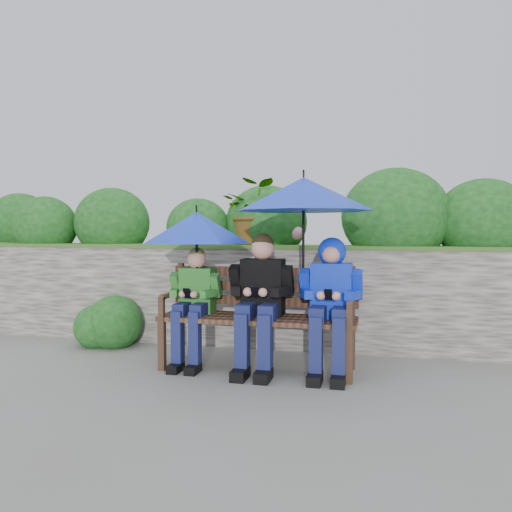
% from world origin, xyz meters
% --- Properties ---
extents(ground, '(60.00, 60.00, 0.00)m').
position_xyz_m(ground, '(0.00, 0.00, 0.00)').
color(ground, slate).
rests_on(ground, ground).
extents(garden_backdrop, '(8.00, 2.88, 1.83)m').
position_xyz_m(garden_backdrop, '(-0.02, 1.58, 0.63)').
color(garden_backdrop, '#574F48').
rests_on(garden_backdrop, ground).
extents(park_bench, '(1.66, 0.49, 0.88)m').
position_xyz_m(park_bench, '(0.07, -0.07, 0.50)').
color(park_bench, '#412B1D').
rests_on(park_bench, ground).
extents(boy_left, '(0.44, 0.51, 1.03)m').
position_xyz_m(boy_left, '(-0.50, -0.14, 0.58)').
color(boy_left, '#397C31').
rests_on(boy_left, ground).
extents(boy_middle, '(0.53, 0.62, 1.15)m').
position_xyz_m(boy_middle, '(0.10, -0.15, 0.64)').
color(boy_middle, black).
rests_on(boy_middle, ground).
extents(boy_right, '(0.51, 0.61, 1.12)m').
position_xyz_m(boy_right, '(0.68, -0.14, 0.66)').
color(boy_right, '#2026D0').
rests_on(boy_right, ground).
extents(umbrella_left, '(0.96, 0.96, 0.73)m').
position_xyz_m(umbrella_left, '(-0.48, -0.11, 1.20)').
color(umbrella_left, '#1232CE').
rests_on(umbrella_left, ground).
extents(umbrella_right, '(1.14, 1.14, 0.99)m').
position_xyz_m(umbrella_right, '(0.45, -0.09, 1.48)').
color(umbrella_right, '#1232CE').
rests_on(umbrella_right, ground).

